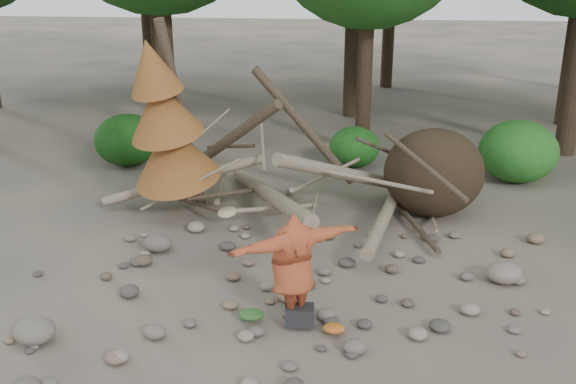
# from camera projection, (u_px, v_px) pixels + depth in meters

# --- Properties ---
(ground) EXTENTS (120.00, 120.00, 0.00)m
(ground) POSITION_uv_depth(u_px,v_px,m) (296.00, 301.00, 10.73)
(ground) COLOR #514C44
(ground) RESTS_ON ground
(deadfall_pile) EXTENTS (8.55, 5.24, 3.30)m
(deadfall_pile) POSITION_uv_depth(u_px,v_px,m) (407.00, 174.00, 14.15)
(deadfall_pile) COLOR #332619
(deadfall_pile) RESTS_ON ground
(dead_conifer) EXTENTS (2.06, 2.16, 4.35)m
(dead_conifer) POSITION_uv_depth(u_px,v_px,m) (167.00, 126.00, 13.53)
(dead_conifer) COLOR #4C3F30
(dead_conifer) RESTS_ON ground
(bush_left) EXTENTS (1.80, 1.80, 1.44)m
(bush_left) POSITION_uv_depth(u_px,v_px,m) (127.00, 140.00, 17.84)
(bush_left) COLOR #174C14
(bush_left) RESTS_ON ground
(bush_mid) EXTENTS (1.40, 1.40, 1.12)m
(bush_mid) POSITION_uv_depth(u_px,v_px,m) (354.00, 147.00, 17.75)
(bush_mid) COLOR #20601B
(bush_mid) RESTS_ON ground
(bush_right) EXTENTS (2.00, 2.00, 1.60)m
(bush_right) POSITION_uv_depth(u_px,v_px,m) (518.00, 151.00, 16.46)
(bush_right) COLOR #287223
(bush_right) RESTS_ON ground
(frisbee_thrower) EXTENTS (2.14, 1.71, 1.94)m
(frisbee_thrower) POSITION_uv_depth(u_px,v_px,m) (293.00, 268.00, 9.74)
(frisbee_thrower) COLOR #9E4123
(frisbee_thrower) RESTS_ON ground
(backpack) EXTENTS (0.47, 0.34, 0.30)m
(backpack) POSITION_uv_depth(u_px,v_px,m) (300.00, 319.00, 9.91)
(backpack) COLOR black
(backpack) RESTS_ON ground
(cloth_green) EXTENTS (0.39, 0.33, 0.15)m
(cloth_green) POSITION_uv_depth(u_px,v_px,m) (251.00, 317.00, 10.09)
(cloth_green) COLOR #2A5A24
(cloth_green) RESTS_ON ground
(cloth_orange) EXTENTS (0.34, 0.28, 0.13)m
(cloth_orange) POSITION_uv_depth(u_px,v_px,m) (334.00, 331.00, 9.73)
(cloth_orange) COLOR #AD5A1D
(cloth_orange) RESTS_ON ground
(boulder_front_left) EXTENTS (0.63, 0.56, 0.38)m
(boulder_front_left) POSITION_uv_depth(u_px,v_px,m) (35.00, 331.00, 9.51)
(boulder_front_left) COLOR #6F685C
(boulder_front_left) RESTS_ON ground
(boulder_mid_right) EXTENTS (0.62, 0.56, 0.37)m
(boulder_mid_right) POSITION_uv_depth(u_px,v_px,m) (504.00, 273.00, 11.31)
(boulder_mid_right) COLOR gray
(boulder_mid_right) RESTS_ON ground
(boulder_mid_left) EXTENTS (0.56, 0.51, 0.34)m
(boulder_mid_left) POSITION_uv_depth(u_px,v_px,m) (158.00, 243.00, 12.56)
(boulder_mid_left) COLOR #645B54
(boulder_mid_left) RESTS_ON ground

